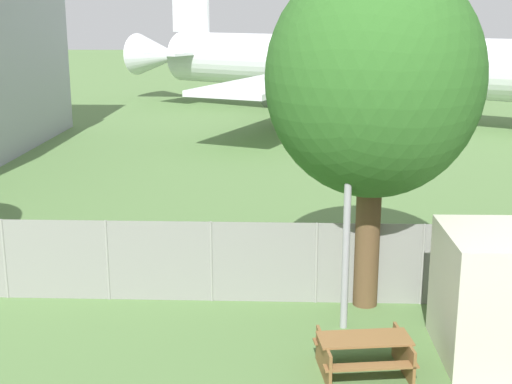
% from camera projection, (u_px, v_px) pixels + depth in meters
% --- Properties ---
extents(perimeter_fence, '(56.07, 0.07, 2.03)m').
position_uv_depth(perimeter_fence, '(316.00, 263.00, 17.18)').
color(perimeter_fence, gray).
rests_on(perimeter_fence, ground).
extents(airplane, '(34.89, 28.69, 10.70)m').
position_uv_depth(airplane, '(361.00, 65.00, 46.20)').
color(airplane, silver).
rests_on(airplane, ground).
extents(picnic_bench_near_cabin, '(1.97, 1.63, 0.76)m').
position_uv_depth(picnic_bench_near_cabin, '(364.00, 351.00, 13.92)').
color(picnic_bench_near_cabin, brown).
rests_on(picnic_bench_near_cabin, ground).
extents(tree_left_of_cabin, '(4.92, 4.92, 8.16)m').
position_uv_depth(tree_left_of_cabin, '(374.00, 80.00, 15.97)').
color(tree_left_of_cabin, brown).
rests_on(tree_left_of_cabin, ground).
extents(light_mast, '(0.44, 0.44, 6.58)m').
position_uv_depth(light_mast, '(349.00, 148.00, 15.04)').
color(light_mast, '#99999E').
rests_on(light_mast, ground).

